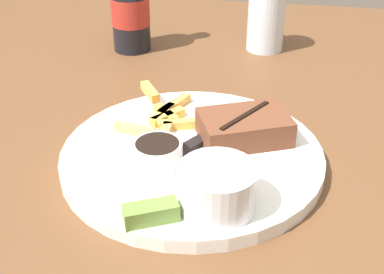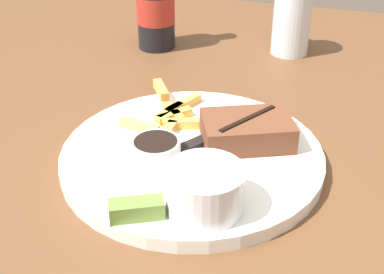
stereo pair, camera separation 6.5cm
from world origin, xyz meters
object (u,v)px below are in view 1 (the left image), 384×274
object	(u,v)px
dipping_sauce_cup	(158,151)
pickle_spear	(151,213)
beer_bottle	(130,9)
steak_portion	(244,127)
fork_utensil	(143,126)
drinking_glass	(266,20)
salt_shaker	(261,24)
dinner_plate	(192,157)
coleslaw_cup	(217,185)
knife_utensil	(214,134)

from	to	relation	value
dipping_sauce_cup	pickle_spear	xyz separation A→B (m)	(0.02, -0.11, -0.00)
pickle_spear	beer_bottle	world-z (taller)	beer_bottle
steak_portion	fork_utensil	xyz separation A→B (m)	(-0.13, 0.01, -0.02)
drinking_glass	salt_shaker	size ratio (longest dim) A/B	1.71
dipping_sauce_cup	salt_shaker	distance (m)	0.47
dipping_sauce_cup	drinking_glass	xyz separation A→B (m)	(0.11, 0.42, 0.02)
dinner_plate	dipping_sauce_cup	distance (m)	0.05
dinner_plate	salt_shaker	xyz separation A→B (m)	(0.06, 0.43, 0.02)
dinner_plate	coleslaw_cup	bearing A→B (deg)	-66.49
beer_bottle	salt_shaker	world-z (taller)	beer_bottle
dinner_plate	salt_shaker	size ratio (longest dim) A/B	5.02
beer_bottle	drinking_glass	xyz separation A→B (m)	(0.24, 0.04, -0.02)
dipping_sauce_cup	knife_utensil	world-z (taller)	dipping_sauce_cup
coleslaw_cup	drinking_glass	world-z (taller)	drinking_glass
knife_utensil	salt_shaker	size ratio (longest dim) A/B	2.25
salt_shaker	coleslaw_cup	bearing A→B (deg)	-91.50
dipping_sauce_cup	knife_utensil	distance (m)	0.09
fork_utensil	dinner_plate	bearing A→B (deg)	-0.00
beer_bottle	dipping_sauce_cup	bearing A→B (deg)	-70.41
pickle_spear	knife_utensil	size ratio (longest dim) A/B	0.42
dinner_plate	coleslaw_cup	xyz separation A→B (m)	(0.04, -0.10, 0.04)
coleslaw_cup	drinking_glass	bearing A→B (deg)	87.20
steak_portion	coleslaw_cup	xyz separation A→B (m)	(-0.02, -0.14, 0.01)
knife_utensil	fork_utensil	bearing A→B (deg)	120.37
dinner_plate	dipping_sauce_cup	world-z (taller)	dipping_sauce_cup
dinner_plate	coleslaw_cup	world-z (taller)	coleslaw_cup
dinner_plate	fork_utensil	bearing A→B (deg)	148.29
coleslaw_cup	fork_utensil	distance (m)	0.19
pickle_spear	salt_shaker	distance (m)	0.57
beer_bottle	fork_utensil	bearing A→B (deg)	-72.21
dipping_sauce_cup	beer_bottle	world-z (taller)	beer_bottle
beer_bottle	drinking_glass	size ratio (longest dim) A/B	1.92
steak_portion	pickle_spear	distance (m)	0.19
knife_utensil	dinner_plate	bearing A→B (deg)	-175.06
steak_portion	drinking_glass	distance (m)	0.35
steak_portion	pickle_spear	bearing A→B (deg)	-114.51
dipping_sauce_cup	pickle_spear	distance (m)	0.11
dipping_sauce_cup	drinking_glass	size ratio (longest dim) A/B	0.54
coleslaw_cup	pickle_spear	world-z (taller)	coleslaw_cup
coleslaw_cup	drinking_glass	distance (m)	0.49
coleslaw_cup	beer_bottle	distance (m)	0.50
dipping_sauce_cup	knife_utensil	xyz separation A→B (m)	(0.06, 0.07, -0.01)
salt_shaker	steak_portion	bearing A→B (deg)	-89.63
knife_utensil	salt_shaker	distance (m)	0.39
dipping_sauce_cup	knife_utensil	size ratio (longest dim) A/B	0.41
drinking_glass	fork_utensil	bearing A→B (deg)	-112.38
steak_portion	beer_bottle	bearing A→B (deg)	126.74
coleslaw_cup	pickle_spear	bearing A→B (deg)	-151.33
dinner_plate	pickle_spear	size ratio (longest dim) A/B	5.37
coleslaw_cup	salt_shaker	size ratio (longest dim) A/B	1.29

